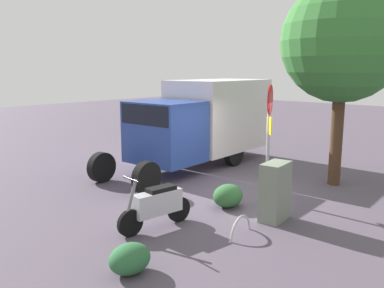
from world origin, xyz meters
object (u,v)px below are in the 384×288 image
at_px(box_truck_near, 203,119).
at_px(utility_cabinet, 275,192).
at_px(stop_sign, 269,124).
at_px(bike_rack_hoop, 240,235).
at_px(motorcycle, 157,205).
at_px(street_tree, 343,42).

bearing_deg(box_truck_near, utility_cabinet, 54.38).
distance_m(box_truck_near, utility_cabinet, 5.64).
xyz_separation_m(box_truck_near, utility_cabinet, (3.03, 4.66, -0.96)).
relative_size(box_truck_near, utility_cabinet, 5.39).
bearing_deg(stop_sign, utility_cabinet, 38.10).
bearing_deg(box_truck_near, bike_rack_hoop, 44.67).
relative_size(motorcycle, bike_rack_hoop, 2.13).
distance_m(motorcycle, street_tree, 6.90).
height_order(box_truck_near, utility_cabinet, box_truck_near).
distance_m(box_truck_near, motorcycle, 6.06).
bearing_deg(motorcycle, bike_rack_hoop, 126.88).
bearing_deg(bike_rack_hoop, street_tree, -178.65).
distance_m(box_truck_near, stop_sign, 4.21).
bearing_deg(street_tree, stop_sign, -16.28).
distance_m(street_tree, bike_rack_hoop, 6.36).
distance_m(box_truck_near, bike_rack_hoop, 6.47).
xyz_separation_m(box_truck_near, motorcycle, (5.11, 3.06, -1.09)).
xyz_separation_m(stop_sign, utility_cabinet, (1.16, 0.91, -1.31)).
bearing_deg(utility_cabinet, street_tree, -177.29).
xyz_separation_m(motorcycle, utility_cabinet, (-2.08, 1.60, 0.14)).
bearing_deg(motorcycle, box_truck_near, -141.23).
height_order(box_truck_near, stop_sign, stop_sign).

